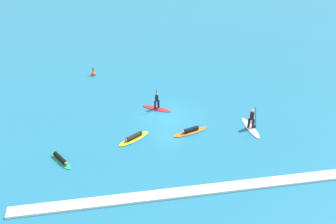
{
  "coord_description": "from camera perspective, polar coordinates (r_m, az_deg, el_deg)",
  "views": [
    {
      "loc": [
        -4.73,
        -28.2,
        17.39
      ],
      "look_at": [
        0.0,
        0.0,
        0.5
      ],
      "focal_mm": 40.21,
      "sensor_mm": 36.0,
      "label": 1
    }
  ],
  "objects": [
    {
      "name": "ground_plane",
      "position": [
        33.46,
        0.0,
        -0.74
      ],
      "size": [
        120.0,
        120.0,
        0.0
      ],
      "primitive_type": "plane",
      "color": "teal",
      "rests_on": "ground"
    },
    {
      "name": "surfer_on_orange_board",
      "position": [
        31.33,
        3.43,
        -2.87
      ],
      "size": [
        3.2,
        1.63,
        0.45
      ],
      "rotation": [
        0.0,
        0.0,
        3.46
      ],
      "color": "orange",
      "rests_on": "ground_plane"
    },
    {
      "name": "surfer_on_red_board",
      "position": [
        34.5,
        -1.7,
        1.01
      ],
      "size": [
        2.8,
        2.14,
        2.24
      ],
      "rotation": [
        0.0,
        0.0,
        5.72
      ],
      "color": "red",
      "rests_on": "ground_plane"
    },
    {
      "name": "surfer_on_white_board",
      "position": [
        32.4,
        12.48,
        -1.74
      ],
      "size": [
        0.92,
        3.29,
        2.16
      ],
      "rotation": [
        0.0,
        0.0,
        4.79
      ],
      "color": "white",
      "rests_on": "ground_plane"
    },
    {
      "name": "surfer_on_yellow_board",
      "position": [
        30.58,
        -5.19,
        -3.89
      ],
      "size": [
        2.92,
        2.33,
        0.45
      ],
      "rotation": [
        0.0,
        0.0,
        3.74
      ],
      "color": "yellow",
      "rests_on": "ground_plane"
    },
    {
      "name": "surfer_on_green_board",
      "position": [
        29.27,
        -15.98,
        -6.9
      ],
      "size": [
        2.06,
        2.68,
        0.41
      ],
      "rotation": [
        0.0,
        0.0,
        5.28
      ],
      "color": "#23B266",
      "rests_on": "ground_plane"
    },
    {
      "name": "marker_buoy",
      "position": [
        41.9,
        -11.23,
        5.71
      ],
      "size": [
        0.52,
        0.52,
        1.1
      ],
      "color": "#E55119",
      "rests_on": "ground_plane"
    },
    {
      "name": "wave_crest",
      "position": [
        25.65,
        3.73,
        -11.92
      ],
      "size": [
        23.72,
        0.9,
        0.18
      ],
      "primitive_type": "cube",
      "color": "white",
      "rests_on": "ground_plane"
    }
  ]
}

